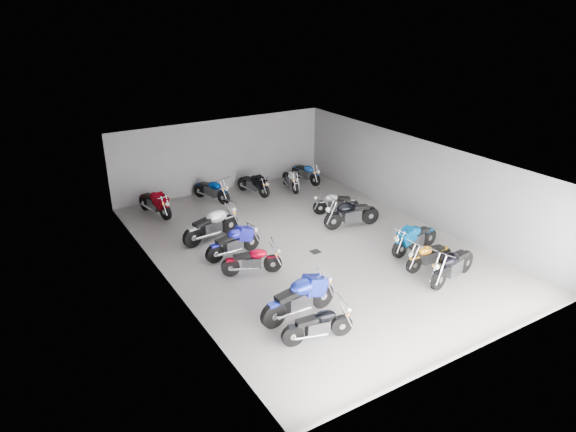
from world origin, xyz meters
The scene contains 21 objects.
ground centered at (0.00, 0.00, 0.00)m, with size 14.00×14.00×0.00m, color gray.
wall_back centered at (0.00, 7.00, 1.60)m, with size 10.00×0.10×3.20m, color slate.
wall_left centered at (-5.00, 0.00, 1.60)m, with size 0.10×14.00×3.20m, color slate.
wall_right centered at (5.00, 0.00, 1.60)m, with size 0.10×14.00×3.20m, color slate.
ceiling centered at (0.00, 0.00, 3.22)m, with size 10.00×14.00×0.04m, color black.
drain_grate centered at (0.00, -0.50, 0.01)m, with size 0.32×0.32×0.01m, color black.
motorcycle_left_a centered at (-2.73, -4.63, 0.46)m, with size 1.90×0.56×0.84m.
motorcycle_left_b centered at (-2.56, -3.48, 0.57)m, with size 2.39×0.52×1.05m.
motorcycle_left_d centered at (-2.55, -0.72, 0.46)m, with size 1.84×0.80×0.85m.
motorcycle_left_e centered at (-2.50, 0.70, 0.50)m, with size 2.09×0.50×0.92m.
motorcycle_left_f centered at (-2.61, 2.26, 0.57)m, with size 2.34×0.70×1.04m.
motorcycle_right_a centered at (2.46, -4.29, 0.54)m, with size 2.23×0.65×0.99m.
motorcycle_right_b centered at (2.45, -3.33, 0.45)m, with size 1.88×0.36×0.83m.
motorcycle_right_c centered at (2.88, -2.23, 0.51)m, with size 2.13×0.47×0.93m.
motorcycle_right_e centered at (2.34, 0.56, 0.54)m, with size 2.24×0.63×0.99m.
motorcycle_right_f centered at (2.63, 1.95, 0.46)m, with size 1.80×0.83×0.83m.
motorcycle_back_a centered at (-3.63, 5.57, 0.52)m, with size 0.69×2.12×0.95m.
motorcycle_back_c centered at (-1.05, 5.86, 0.49)m, with size 0.88×1.95×0.90m.
motorcycle_back_d centered at (0.87, 5.65, 0.47)m, with size 0.66×1.93×0.87m.
motorcycle_back_e centered at (2.60, 5.33, 0.46)m, with size 0.55×1.88×0.84m.
motorcycle_back_f centered at (3.73, 5.78, 0.47)m, with size 0.45×1.97×0.86m.
Camera 1 is at (-9.02, -13.46, 7.99)m, focal length 32.00 mm.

